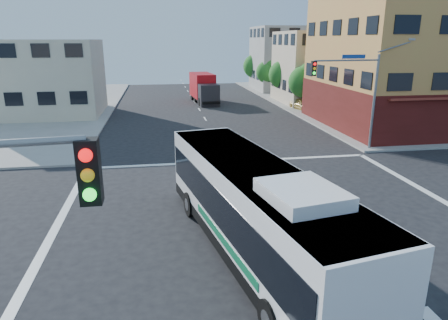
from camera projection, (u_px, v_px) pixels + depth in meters
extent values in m
plane|color=black|center=(269.00, 221.00, 18.30)|extent=(120.00, 120.00, 0.00)
cube|color=gray|center=(441.00, 98.00, 56.77)|extent=(50.00, 50.00, 0.15)
cube|color=#B88A42|center=(427.00, 51.00, 36.85)|extent=(18.00, 15.00, 14.00)
cube|color=#521512|center=(419.00, 105.00, 38.30)|extent=(18.09, 15.08, 4.00)
cube|color=#C0AE93|center=(327.00, 68.00, 51.75)|extent=(12.00, 10.00, 9.00)
cube|color=#979792|center=(292.00, 59.00, 64.84)|extent=(12.00, 10.00, 10.00)
cube|color=beige|center=(42.00, 78.00, 42.85)|extent=(12.00, 10.00, 8.00)
cylinder|color=gray|center=(374.00, 104.00, 29.17)|extent=(0.18, 0.18, 7.00)
cylinder|color=gray|center=(347.00, 60.00, 27.65)|extent=(5.01, 0.62, 0.12)
cube|color=black|center=(314.00, 68.00, 27.17)|extent=(0.32, 0.30, 1.00)
sphere|color=#FF0C0C|center=(315.00, 64.00, 26.92)|extent=(0.20, 0.20, 0.20)
sphere|color=yellow|center=(315.00, 69.00, 27.01)|extent=(0.20, 0.20, 0.20)
sphere|color=#19FF33|center=(314.00, 73.00, 27.09)|extent=(0.20, 0.20, 0.20)
cube|color=navy|center=(354.00, 57.00, 27.70)|extent=(1.80, 0.22, 0.28)
cube|color=gray|center=(411.00, 39.00, 28.49)|extent=(0.50, 0.22, 0.14)
cube|color=black|center=(89.00, 172.00, 5.91)|extent=(0.32, 0.30, 1.00)
sphere|color=#FF0C0C|center=(86.00, 155.00, 5.66)|extent=(0.20, 0.20, 0.20)
sphere|color=yellow|center=(88.00, 175.00, 5.75)|extent=(0.20, 0.20, 0.20)
sphere|color=#19FF33|center=(90.00, 195.00, 5.84)|extent=(0.20, 0.20, 0.20)
cylinder|color=#322312|center=(303.00, 103.00, 46.30)|extent=(0.28, 0.28, 1.92)
sphere|color=#1A5B1D|center=(304.00, 82.00, 45.61)|extent=(3.60, 3.60, 3.60)
sphere|color=#1A5B1D|center=(309.00, 74.00, 45.13)|extent=(2.52, 2.52, 2.52)
cylinder|color=#322312|center=(282.00, 94.00, 53.85)|extent=(0.28, 0.28, 1.99)
sphere|color=#1A5B1D|center=(283.00, 75.00, 53.12)|extent=(3.80, 3.80, 3.80)
sphere|color=#1A5B1D|center=(287.00, 67.00, 52.63)|extent=(2.66, 2.66, 2.66)
cylinder|color=#322312|center=(267.00, 87.00, 61.42)|extent=(0.28, 0.28, 1.89)
sphere|color=#1A5B1D|center=(267.00, 72.00, 60.76)|extent=(3.40, 3.40, 3.40)
sphere|color=#1A5B1D|center=(270.00, 66.00, 60.29)|extent=(2.38, 2.38, 2.38)
cylinder|color=#322312|center=(255.00, 82.00, 68.96)|extent=(0.28, 0.28, 2.03)
sphere|color=#1A5B1D|center=(255.00, 66.00, 68.20)|extent=(4.00, 4.00, 4.00)
sphere|color=#1A5B1D|center=(258.00, 60.00, 67.69)|extent=(2.80, 2.80, 2.80)
cube|color=black|center=(253.00, 240.00, 15.29)|extent=(5.25, 13.69, 0.50)
cube|color=white|center=(254.00, 207.00, 14.89)|extent=(5.23, 13.66, 3.17)
cube|color=black|center=(254.00, 202.00, 14.84)|extent=(5.21, 13.28, 1.39)
cube|color=black|center=(202.00, 158.00, 20.83)|extent=(2.58, 0.54, 1.50)
cube|color=#E5590C|center=(202.00, 137.00, 20.53)|extent=(2.10, 0.44, 0.31)
cube|color=white|center=(254.00, 169.00, 14.45)|extent=(5.12, 13.39, 0.13)
cube|color=white|center=(302.00, 194.00, 11.37)|extent=(2.40, 2.77, 0.40)
cube|color=#0C653B|center=(222.00, 240.00, 14.16)|extent=(1.14, 6.03, 0.31)
cube|color=#0C653B|center=(294.00, 227.00, 15.09)|extent=(1.14, 6.03, 0.31)
cylinder|color=black|center=(190.00, 204.00, 18.72)|extent=(0.54, 1.20, 1.16)
cylinder|color=#99999E|center=(187.00, 205.00, 18.67)|extent=(0.15, 0.58, 0.58)
cylinder|color=black|center=(242.00, 197.00, 19.58)|extent=(0.54, 1.20, 1.16)
cylinder|color=#99999E|center=(245.00, 196.00, 19.63)|extent=(0.15, 0.58, 0.58)
cylinder|color=black|center=(271.00, 319.00, 11.01)|extent=(0.54, 1.20, 1.16)
cylinder|color=#99999E|center=(266.00, 320.00, 10.96)|extent=(0.15, 0.58, 0.58)
cylinder|color=black|center=(352.00, 299.00, 11.88)|extent=(0.54, 1.20, 1.16)
cylinder|color=#99999E|center=(356.00, 298.00, 11.93)|extent=(0.15, 0.58, 0.58)
cube|color=black|center=(209.00, 95.00, 49.73)|extent=(2.57, 2.48, 2.68)
cube|color=black|center=(210.00, 93.00, 48.70)|extent=(2.17, 0.28, 1.03)
cube|color=#B60D14|center=(202.00, 85.00, 53.13)|extent=(2.99, 5.98, 3.10)
cube|color=black|center=(204.00, 98.00, 52.44)|extent=(3.01, 8.43, 0.31)
cylinder|color=black|center=(200.00, 102.00, 49.90)|extent=(0.38, 1.05, 1.03)
cylinder|color=black|center=(217.00, 101.00, 50.42)|extent=(0.38, 1.05, 1.03)
cylinder|color=black|center=(196.00, 99.00, 52.67)|extent=(0.38, 1.05, 1.03)
cylinder|color=black|center=(212.00, 98.00, 53.19)|extent=(0.38, 1.05, 1.03)
cylinder|color=black|center=(192.00, 96.00, 55.07)|extent=(0.38, 1.05, 1.03)
cylinder|color=black|center=(207.00, 96.00, 55.59)|extent=(0.38, 1.05, 1.03)
imported|color=gold|center=(303.00, 104.00, 46.80)|extent=(2.38, 4.27, 1.38)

